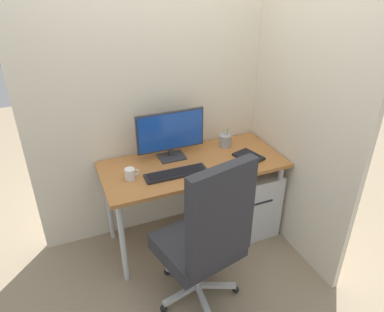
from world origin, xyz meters
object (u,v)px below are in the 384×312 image
notebook (249,157)px  keyboard (176,173)px  coffee_mug (130,174)px  office_chair (206,236)px  mouse (230,165)px  monitor (171,133)px  pen_holder (225,141)px  filing_cabinet (241,196)px

notebook → keyboard: bearing=166.5°
keyboard → coffee_mug: coffee_mug is taller
office_chair → keyboard: 0.56m
office_chair → mouse: office_chair is taller
notebook → coffee_mug: 0.94m
coffee_mug → monitor: bearing=27.9°
pen_holder → coffee_mug: pen_holder is taller
office_chair → mouse: bearing=49.3°
filing_cabinet → monitor: monitor is taller
office_chair → coffee_mug: (-0.31, 0.61, 0.18)m
office_chair → coffee_mug: bearing=117.4°
notebook → coffee_mug: coffee_mug is taller
monitor → coffee_mug: 0.46m
pen_holder → notebook: (0.08, -0.25, -0.04)m
keyboard → mouse: (0.41, -0.06, 0.01)m
notebook → filing_cabinet: bearing=61.0°
keyboard → coffee_mug: 0.33m
filing_cabinet → monitor: bearing=165.3°
mouse → coffee_mug: coffee_mug is taller
monitor → pen_holder: 0.50m
monitor → keyboard: 0.33m
office_chair → keyboard: bearing=89.4°
monitor → pen_holder: (0.48, 0.01, -0.16)m
monitor → pen_holder: size_ratio=3.24×
coffee_mug → office_chair: bearing=-62.6°
office_chair → keyboard: (0.01, 0.54, 0.15)m
mouse → notebook: mouse is taller
notebook → office_chair: bearing=-153.4°
filing_cabinet → notebook: size_ratio=2.67×
pen_holder → notebook: size_ratio=0.77×
notebook → monitor: bearing=140.8°
pen_holder → mouse: bearing=-110.7°
mouse → coffee_mug: size_ratio=0.87×
monitor → mouse: (0.35, -0.32, -0.19)m
filing_cabinet → coffee_mug: (-0.96, -0.05, 0.48)m
filing_cabinet → office_chair: bearing=-134.4°
keyboard → pen_holder: (0.53, 0.27, 0.04)m
office_chair → pen_holder: 0.99m
filing_cabinet → coffee_mug: size_ratio=5.40×
office_chair → monitor: 0.88m
pen_holder → coffee_mug: (-0.85, -0.21, -0.01)m
monitor → keyboard: monitor is taller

